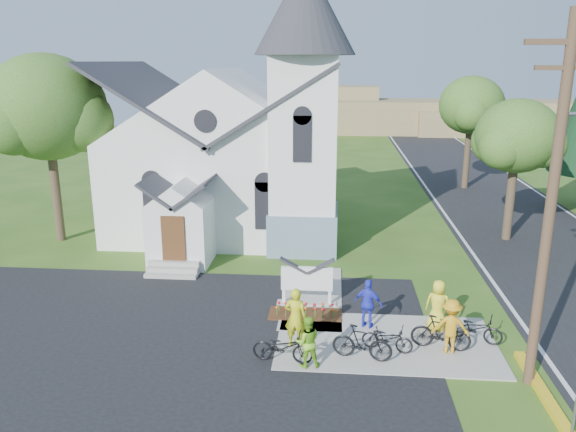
# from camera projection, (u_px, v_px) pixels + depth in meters

# --- Properties ---
(ground) EXTENTS (120.00, 120.00, 0.00)m
(ground) POSITION_uv_depth(u_px,v_px,m) (339.00, 349.00, 17.69)
(ground) COLOR #315418
(ground) RESTS_ON ground
(parking_lot) EXTENTS (20.00, 16.00, 0.02)m
(parking_lot) POSITION_uv_depth(u_px,v_px,m) (99.00, 372.00, 16.34)
(parking_lot) COLOR black
(parking_lot) RESTS_ON ground
(road) EXTENTS (8.00, 90.00, 0.02)m
(road) POSITION_uv_depth(u_px,v_px,m) (518.00, 223.00, 31.29)
(road) COLOR black
(road) RESTS_ON ground
(sidewalk) EXTENTS (7.00, 4.00, 0.05)m
(sidewalk) POSITION_uv_depth(u_px,v_px,m) (386.00, 342.00, 18.05)
(sidewalk) COLOR #A49D94
(sidewalk) RESTS_ON ground
(church) EXTENTS (12.35, 12.00, 13.00)m
(church) POSITION_uv_depth(u_px,v_px,m) (234.00, 132.00, 28.72)
(church) COLOR white
(church) RESTS_ON ground
(church_sign) EXTENTS (2.20, 0.40, 1.70)m
(church_sign) POSITION_uv_depth(u_px,v_px,m) (307.00, 279.00, 20.59)
(church_sign) COLOR #A49D94
(church_sign) RESTS_ON ground
(flower_bed) EXTENTS (2.60, 1.10, 0.07)m
(flower_bed) POSITION_uv_depth(u_px,v_px,m) (305.00, 314.00, 19.99)
(flower_bed) COLOR #3C2310
(flower_bed) RESTS_ON ground
(utility_pole) EXTENTS (3.45, 0.28, 10.00)m
(utility_pole) POSITION_uv_depth(u_px,v_px,m) (554.00, 197.00, 14.38)
(utility_pole) COLOR #493324
(utility_pole) RESTS_ON ground
(tree_lot_corner) EXTENTS (5.60, 5.60, 9.15)m
(tree_lot_corner) POSITION_uv_depth(u_px,v_px,m) (47.00, 108.00, 26.66)
(tree_lot_corner) COLOR #3C2C21
(tree_lot_corner) RESTS_ON ground
(tree_road_near) EXTENTS (4.00, 4.00, 7.05)m
(tree_road_near) POSITION_uv_depth(u_px,v_px,m) (517.00, 137.00, 27.14)
(tree_road_near) COLOR #3C2C21
(tree_road_near) RESTS_ON ground
(tree_road_mid) EXTENTS (4.40, 4.40, 7.80)m
(tree_road_mid) POSITION_uv_depth(u_px,v_px,m) (471.00, 106.00, 38.47)
(tree_road_mid) COLOR #3C2C21
(tree_road_mid) RESTS_ON ground
(distant_hills) EXTENTS (61.00, 10.00, 5.60)m
(distant_hills) POSITION_uv_depth(u_px,v_px,m) (364.00, 115.00, 70.93)
(distant_hills) COLOR olive
(distant_hills) RESTS_ON ground
(cyclist_0) EXTENTS (0.77, 0.57, 1.94)m
(cyclist_0) POSITION_uv_depth(u_px,v_px,m) (296.00, 317.00, 17.54)
(cyclist_0) COLOR #BBC016
(cyclist_0) RESTS_ON sidewalk
(bike_0) EXTENTS (1.90, 0.86, 0.97)m
(bike_0) POSITION_uv_depth(u_px,v_px,m) (283.00, 347.00, 16.71)
(bike_0) COLOR black
(bike_0) RESTS_ON sidewalk
(cyclist_1) EXTENTS (0.86, 0.72, 1.58)m
(cyclist_1) POSITION_uv_depth(u_px,v_px,m) (307.00, 342.00, 16.39)
(cyclist_1) COLOR #7CC625
(cyclist_1) RESTS_ON sidewalk
(bike_1) EXTENTS (1.90, 0.90, 1.10)m
(bike_1) POSITION_uv_depth(u_px,v_px,m) (362.00, 342.00, 16.84)
(bike_1) COLOR black
(bike_1) RESTS_ON sidewalk
(cyclist_2) EXTENTS (1.08, 0.76, 1.70)m
(cyclist_2) POSITION_uv_depth(u_px,v_px,m) (368.00, 304.00, 18.80)
(cyclist_2) COLOR #2B37DB
(cyclist_2) RESTS_ON sidewalk
(bike_2) EXTENTS (1.69, 0.97, 0.84)m
(bike_2) POSITION_uv_depth(u_px,v_px,m) (387.00, 338.00, 17.37)
(bike_2) COLOR black
(bike_2) RESTS_ON sidewalk
(cyclist_3) EXTENTS (1.18, 0.74, 1.74)m
(cyclist_3) POSITION_uv_depth(u_px,v_px,m) (451.00, 326.00, 17.18)
(cyclist_3) COLOR #C78A16
(cyclist_3) RESTS_ON sidewalk
(bike_3) EXTENTS (1.90, 0.89, 1.10)m
(bike_3) POSITION_uv_depth(u_px,v_px,m) (441.00, 333.00, 17.44)
(bike_3) COLOR black
(bike_3) RESTS_ON sidewalk
(cyclist_4) EXTENTS (1.01, 0.85, 1.75)m
(cyclist_4) POSITION_uv_depth(u_px,v_px,m) (438.00, 305.00, 18.64)
(cyclist_4) COLOR yellow
(cyclist_4) RESTS_ON sidewalk
(bike_4) EXTENTS (1.85, 1.20, 0.92)m
(bike_4) POSITION_uv_depth(u_px,v_px,m) (474.00, 328.00, 17.94)
(bike_4) COLOR black
(bike_4) RESTS_ON sidewalk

